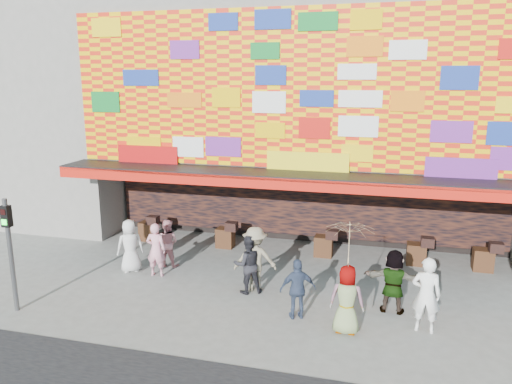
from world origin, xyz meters
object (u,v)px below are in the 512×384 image
Objects in this scene: ped_a at (130,246)px; ped_d at (255,259)px; signal_left at (9,242)px; parasol at (349,244)px; ped_c at (248,264)px; ped_b at (156,250)px; ped_g at (347,300)px; ped_e at (298,289)px; ped_i at (167,243)px; ped_h at (426,295)px; ped_f at (393,281)px.

ped_a is 0.90× the size of ped_d.
parasol is at bearing 7.10° from signal_left.
ped_c reaches higher than ped_a.
ped_a is 1.00× the size of ped_b.
ped_c is 3.27m from ped_g.
ped_g is at bearing 172.87° from parasol.
ped_c is 1.08× the size of ped_e.
ped_i is (-3.19, 1.06, -0.16)m from ped_d.
ped_h is at bearing 150.04° from ped_d.
ped_a is at bearing -5.72° from ped_h.
signal_left is at bearing 8.69° from ped_g.
ped_i is (-3.04, 1.28, -0.07)m from ped_c.
ped_b is 0.99× the size of ped_g.
ped_f reaches higher than ped_i.
ped_c is 3.55m from parasol.
parasol reaches higher than ped_d.
parasol is at bearing 131.99° from ped_d.
signal_left is 1.79× the size of ped_c.
ped_f is at bearing 170.99° from ped_b.
parasol reaches higher than ped_g.
ped_d is (0.15, 0.22, 0.09)m from ped_c.
ped_d is 3.80m from ped_f.
ped_d is at bearing -150.60° from ped_c.
ped_b is at bearing -17.46° from ped_g.
ped_f reaches higher than ped_e.
ped_c is at bearing 151.14° from parasol.
signal_left is 1.92× the size of ped_e.
ped_i is at bearing -32.96° from ped_d.
ped_a is 5.83m from ped_e.
signal_left is 1.51× the size of parasol.
signal_left reaches higher than parasol.
signal_left is at bearing 12.07° from ped_d.
ped_d reaches higher than ped_f.
ped_f is 2.23m from parasol.
ped_b is at bearing -34.66° from ped_c.
ped_f is at bearing 139.39° from ped_a.
signal_left is at bearing -11.07° from ped_e.
ped_i is (-4.66, 2.43, -0.01)m from ped_e.
ped_c is 0.28m from ped_d.
signal_left is 4.10m from ped_b.
ped_f is at bearing 159.41° from ped_d.
signal_left is 1.61× the size of ped_d.
ped_i is at bearing -177.02° from ped_a.
ped_f reaches higher than ped_b.
ped_f is 7.12m from ped_i.
ped_e is 1.32m from ped_g.
ped_h is at bearing 136.07° from ped_f.
ped_g is at bearing 157.19° from ped_b.
ped_i is (-0.01, 0.82, -0.06)m from ped_b.
ped_c is 1.00× the size of ped_g.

